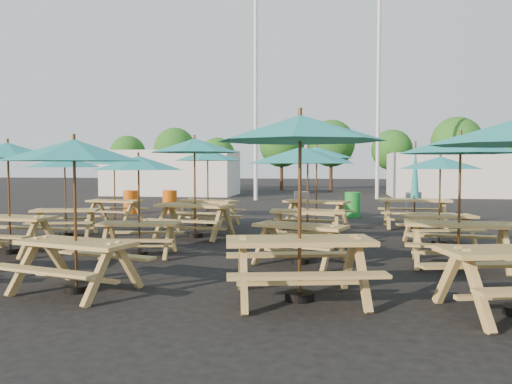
% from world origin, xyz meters
% --- Properties ---
extents(ground, '(120.00, 120.00, 0.00)m').
position_xyz_m(ground, '(0.00, 0.00, 0.00)').
color(ground, black).
rests_on(ground, ground).
extents(picnic_unit_1, '(2.27, 2.27, 2.34)m').
position_xyz_m(picnic_unit_1, '(-4.52, -2.88, 2.02)').
color(picnic_unit_1, '#A38248').
rests_on(picnic_unit_1, ground).
extents(picnic_unit_2, '(2.33, 2.33, 2.11)m').
position_xyz_m(picnic_unit_2, '(-4.74, -0.30, 1.83)').
color(picnic_unit_2, '#A38248').
rests_on(picnic_unit_2, ground).
extents(picnic_unit_3, '(2.29, 2.29, 2.22)m').
position_xyz_m(picnic_unit_3, '(-4.75, 2.64, 1.92)').
color(picnic_unit_3, '#A38248').
rests_on(picnic_unit_3, ground).
extents(picnic_unit_4, '(2.47, 2.47, 2.23)m').
position_xyz_m(picnic_unit_4, '(-1.51, -5.64, 1.93)').
color(picnic_unit_4, '#A38248').
rests_on(picnic_unit_4, ground).
extents(picnic_unit_5, '(2.09, 2.09, 2.06)m').
position_xyz_m(picnic_unit_5, '(-1.74, -2.72, 1.78)').
color(picnic_unit_5, '#A38248').
rests_on(picnic_unit_5, ground).
extents(picnic_unit_6, '(2.70, 2.70, 2.55)m').
position_xyz_m(picnic_unit_6, '(-1.35, 0.02, 2.21)').
color(picnic_unit_6, '#A38248').
rests_on(picnic_unit_6, ground).
extents(picnic_unit_7, '(2.66, 2.66, 2.34)m').
position_xyz_m(picnic_unit_7, '(-1.66, 2.51, 2.03)').
color(picnic_unit_7, '#A38248').
rests_on(picnic_unit_7, ground).
extents(picnic_unit_8, '(2.75, 2.75, 2.54)m').
position_xyz_m(picnic_unit_8, '(1.72, -5.58, 2.20)').
color(picnic_unit_8, '#A38248').
rests_on(picnic_unit_8, ground).
extents(picnic_unit_9, '(2.56, 2.56, 2.20)m').
position_xyz_m(picnic_unit_9, '(1.56, -2.99, 1.91)').
color(picnic_unit_9, '#A38248').
rests_on(picnic_unit_9, ground).
extents(picnic_unit_10, '(2.08, 2.08, 2.28)m').
position_xyz_m(picnic_unit_10, '(1.54, -0.23, 1.97)').
color(picnic_unit_10, '#A38248').
rests_on(picnic_unit_10, ground).
extents(picnic_unit_11, '(2.79, 2.79, 2.41)m').
position_xyz_m(picnic_unit_11, '(1.65, 2.53, 2.09)').
color(picnic_unit_11, '#A38248').
rests_on(picnic_unit_11, ground).
extents(picnic_unit_13, '(2.44, 2.44, 2.41)m').
position_xyz_m(picnic_unit_13, '(4.42, -2.86, 2.09)').
color(picnic_unit_13, '#A38248').
rests_on(picnic_unit_13, ground).
extents(picnic_unit_14, '(2.18, 2.18, 2.07)m').
position_xyz_m(picnic_unit_14, '(4.60, -0.24, 1.79)').
color(picnic_unit_14, '#A38248').
rests_on(picnic_unit_14, ground).
extents(picnic_unit_15, '(2.05, 1.79, 2.56)m').
position_xyz_m(picnic_unit_15, '(4.51, 2.88, 1.05)').
color(picnic_unit_15, '#A38248').
rests_on(picnic_unit_15, ground).
extents(waste_bin_0, '(0.56, 0.56, 0.89)m').
position_xyz_m(waste_bin_0, '(-5.57, 5.83, 0.45)').
color(waste_bin_0, '#CF560C').
rests_on(waste_bin_0, ground).
extents(waste_bin_1, '(0.56, 0.56, 0.89)m').
position_xyz_m(waste_bin_1, '(-4.12, 6.16, 0.45)').
color(waste_bin_1, '#CF560C').
rests_on(waste_bin_1, ground).
extents(waste_bin_2, '(0.56, 0.56, 0.89)m').
position_xyz_m(waste_bin_2, '(0.99, 5.93, 0.45)').
color(waste_bin_2, gray).
rests_on(waste_bin_2, ground).
extents(waste_bin_3, '(0.56, 0.56, 0.89)m').
position_xyz_m(waste_bin_3, '(2.82, 5.78, 0.45)').
color(waste_bin_3, '#198A2C').
rests_on(waste_bin_3, ground).
extents(waste_bin_4, '(0.56, 0.56, 0.89)m').
position_xyz_m(waste_bin_4, '(4.99, 6.29, 0.45)').
color(waste_bin_4, gray).
rests_on(waste_bin_4, ground).
extents(mast_0, '(0.20, 0.20, 12.00)m').
position_xyz_m(mast_0, '(-2.00, 14.00, 6.00)').
color(mast_0, silver).
rests_on(mast_0, ground).
extents(mast_1, '(0.20, 0.20, 12.00)m').
position_xyz_m(mast_1, '(4.50, 16.00, 6.00)').
color(mast_1, silver).
rests_on(mast_1, ground).
extents(event_tent_0, '(8.00, 4.00, 2.80)m').
position_xyz_m(event_tent_0, '(-8.00, 18.00, 1.40)').
color(event_tent_0, silver).
rests_on(event_tent_0, ground).
extents(event_tent_1, '(7.00, 4.00, 2.60)m').
position_xyz_m(event_tent_1, '(9.00, 19.00, 1.30)').
color(event_tent_1, silver).
rests_on(event_tent_1, ground).
extents(tree_0, '(2.80, 2.80, 4.24)m').
position_xyz_m(tree_0, '(-14.07, 25.25, 2.83)').
color(tree_0, '#382314').
rests_on(tree_0, ground).
extents(tree_1, '(3.11, 3.11, 4.72)m').
position_xyz_m(tree_1, '(-9.74, 23.90, 3.15)').
color(tree_1, '#382314').
rests_on(tree_1, ground).
extents(tree_2, '(2.59, 2.59, 3.93)m').
position_xyz_m(tree_2, '(-6.39, 23.65, 2.62)').
color(tree_2, '#382314').
rests_on(tree_2, ground).
extents(tree_3, '(3.36, 3.36, 5.09)m').
position_xyz_m(tree_3, '(-1.75, 24.72, 3.41)').
color(tree_3, '#382314').
rests_on(tree_3, ground).
extents(tree_4, '(3.41, 3.41, 5.17)m').
position_xyz_m(tree_4, '(1.90, 24.26, 3.46)').
color(tree_4, '#382314').
rests_on(tree_4, ground).
extents(tree_5, '(2.94, 2.94, 4.45)m').
position_xyz_m(tree_5, '(6.22, 24.67, 2.97)').
color(tree_5, '#382314').
rests_on(tree_5, ground).
extents(tree_6, '(3.38, 3.38, 5.13)m').
position_xyz_m(tree_6, '(10.23, 22.90, 3.43)').
color(tree_6, '#382314').
rests_on(tree_6, ground).
extents(tree_7, '(2.95, 2.95, 4.48)m').
position_xyz_m(tree_7, '(13.63, 22.92, 2.99)').
color(tree_7, '#382314').
rests_on(tree_7, ground).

